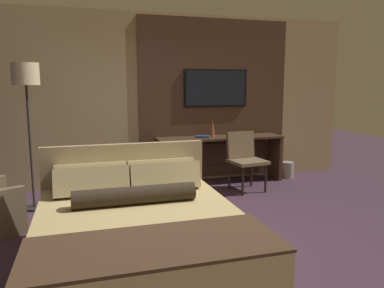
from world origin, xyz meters
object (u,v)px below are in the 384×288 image
Objects in this scene: book at (203,137)px; desk at (219,150)px; waste_bin at (287,170)px; bed at (139,234)px; floor_lamp at (26,87)px; tv at (216,88)px; vase_tall at (213,128)px; desk_chair at (244,155)px.

desk is at bearing 8.31° from book.
desk is 1.35m from waste_bin.
floor_lamp reaches higher than bed.
tv is at bearing 167.97° from waste_bin.
desk is 8.22× the size of book.
tv reaches higher than vase_tall.
desk_chair is 3.27× the size of waste_bin.
book is at bearing -171.69° from desk.
bed reaches higher than desk_chair.
bed is 1.89× the size of tv.
floor_lamp reaches higher than desk_chair.
vase_tall is (-0.11, -0.18, -0.66)m from tv.
desk_chair is at bearing -74.45° from tv.
book is at bearing 13.02° from floor_lamp.
waste_bin is at bearing 40.64° from bed.
desk_chair is 0.47× the size of floor_lamp.
vase_tall is at bearing 111.15° from desk_chair.
vase_tall reaches higher than waste_bin.
vase_tall reaches higher than bed.
vase_tall is at bearing 176.31° from waste_bin.
bed is 7.60× the size of waste_bin.
desk is 0.41m from book.
tv is at bearing 16.20° from floor_lamp.
floor_lamp is 2.93m from vase_tall.
waste_bin is at bearing 16.40° from desk_chair.
desk is at bearing 176.63° from waste_bin.
floor_lamp is (-2.88, -0.64, 1.09)m from desk.
desk_chair is at bearing -69.40° from desk.
desk is 1.07m from tv.
book is 0.93× the size of waste_bin.
tv reaches higher than waste_bin.
vase_tall is (-0.11, 0.01, 0.39)m from desk.
book reaches higher than desk.
desk is 7.64× the size of waste_bin.
book reaches higher than waste_bin.
bed is at bearing -123.33° from desk.
floor_lamp is 4.46m from waste_bin.
floor_lamp is at bearing 173.26° from desk_chair.
floor_lamp is 6.88× the size of waste_bin.
desk is 0.40m from vase_tall.
desk_chair is 3.19× the size of vase_tall.
book is at bearing -142.08° from tv.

